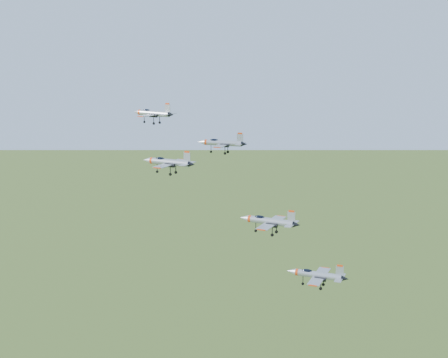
# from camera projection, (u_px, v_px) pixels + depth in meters

# --- Properties ---
(jet_lead) EXTENTS (11.85, 10.08, 3.22)m
(jet_lead) POSITION_uv_depth(u_px,v_px,m) (153.00, 113.00, 144.59)
(jet_lead) COLOR #9FA4AB
(jet_left_high) EXTENTS (10.83, 8.90, 2.90)m
(jet_left_high) POSITION_uv_depth(u_px,v_px,m) (222.00, 143.00, 128.96)
(jet_left_high) COLOR #9FA4AB
(jet_right_high) EXTENTS (10.90, 9.13, 2.92)m
(jet_right_high) POSITION_uv_depth(u_px,v_px,m) (168.00, 162.00, 113.02)
(jet_right_high) COLOR #9FA4AB
(jet_left_low) EXTENTS (13.83, 11.57, 3.70)m
(jet_left_low) POSITION_uv_depth(u_px,v_px,m) (269.00, 221.00, 132.21)
(jet_left_low) COLOR #9FA4AB
(jet_right_low) EXTENTS (11.11, 9.22, 2.97)m
(jet_right_low) POSITION_uv_depth(u_px,v_px,m) (316.00, 275.00, 108.81)
(jet_right_low) COLOR #9FA4AB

